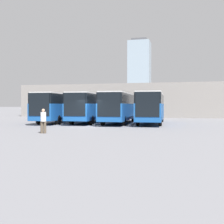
% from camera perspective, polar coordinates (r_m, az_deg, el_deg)
% --- Properties ---
extents(ground_plane, '(600.00, 600.00, 0.00)m').
position_cam_1_polar(ground_plane, '(26.15, -4.90, -3.01)').
color(ground_plane, slate).
extents(bus_0, '(2.89, 11.42, 3.33)m').
position_cam_1_polar(bus_0, '(30.84, 7.99, 1.09)').
color(bus_0, '#19519E').
rests_on(bus_0, ground_plane).
extents(curb_divider_0, '(0.45, 5.44, 0.15)m').
position_cam_1_polar(curb_divider_0, '(29.48, 4.26, -2.37)').
color(curb_divider_0, '#B2B2AD').
rests_on(curb_divider_0, ground_plane).
extents(bus_1, '(2.89, 11.42, 3.33)m').
position_cam_1_polar(bus_1, '(31.16, 1.54, 1.11)').
color(bus_1, '#19519E').
rests_on(bus_1, ground_plane).
extents(curb_divider_1, '(0.45, 5.44, 0.15)m').
position_cam_1_polar(curb_divider_1, '(30.03, -2.40, -2.30)').
color(curb_divider_1, '#B2B2AD').
rests_on(curb_divider_1, ground_plane).
extents(bus_2, '(2.89, 11.42, 3.33)m').
position_cam_1_polar(bus_2, '(32.44, -4.35, 1.11)').
color(bus_2, '#19519E').
rests_on(bus_2, ground_plane).
extents(curb_divider_2, '(0.45, 5.44, 0.15)m').
position_cam_1_polar(curb_divider_2, '(31.52, -8.31, -2.14)').
color(curb_divider_2, '#B2B2AD').
rests_on(curb_divider_2, ground_plane).
extents(bus_3, '(2.89, 11.42, 3.33)m').
position_cam_1_polar(bus_3, '(33.25, -10.33, 1.10)').
color(bus_3, '#19519E').
rests_on(bus_3, ground_plane).
extents(pedestrian, '(0.49, 0.49, 1.75)m').
position_cam_1_polar(pedestrian, '(20.51, -13.78, -1.62)').
color(pedestrian, brown).
rests_on(pedestrian, ground_plane).
extents(station_building, '(39.19, 13.88, 5.63)m').
position_cam_1_polar(station_building, '(51.35, 4.44, 2.31)').
color(station_building, gray).
rests_on(station_building, ground_plane).
extents(office_tower, '(19.76, 19.76, 63.60)m').
position_cam_1_polar(office_tower, '(265.78, 5.61, 7.66)').
color(office_tower, '#93A8B7').
rests_on(office_tower, ground_plane).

